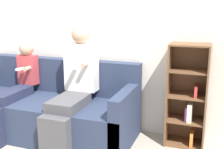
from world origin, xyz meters
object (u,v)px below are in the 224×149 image
Objects in this scene: couch at (49,110)px; adult_seated at (74,84)px; bookshelf at (188,98)px; child_seated at (14,89)px.

couch is 1.61× the size of adult_seated.
couch is 1.86× the size of bookshelf.
adult_seated is (0.39, -0.09, 0.39)m from couch.
adult_seated reaches higher than child_seated.
couch is at bearing 19.66° from child_seated.
couch is 0.56m from adult_seated.
couch is 1.66m from bookshelf.
child_seated is (-0.39, -0.14, 0.27)m from couch.
child_seated is at bearing -176.14° from adult_seated.
adult_seated is 1.16× the size of bookshelf.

